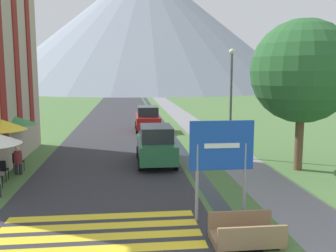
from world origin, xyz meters
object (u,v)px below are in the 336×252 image
at_px(cafe_chair_far_left, 18,160).
at_px(cafe_umbrella_rear_green, 14,120).
at_px(parked_car_near, 156,145).
at_px(person_seated_near, 18,159).
at_px(streetlamp, 231,94).
at_px(footbridge, 246,234).
at_px(tree_by_path, 302,71).
at_px(cafe_chair_middle, 2,169).
at_px(cafe_umbrella_middle_yellow, 2,125).
at_px(road_sign, 222,155).
at_px(parked_car_far, 148,119).

relative_size(cafe_chair_far_left, cafe_umbrella_rear_green, 0.38).
relative_size(parked_car_near, person_seated_near, 3.22).
distance_m(cafe_chair_far_left, streetlamp, 10.34).
bearing_deg(footbridge, tree_by_path, 56.05).
relative_size(cafe_chair_middle, cafe_chair_far_left, 1.00).
relative_size(cafe_umbrella_middle_yellow, streetlamp, 0.45).
height_order(cafe_chair_far_left, cafe_umbrella_rear_green, cafe_umbrella_rear_green).
relative_size(road_sign, cafe_umbrella_middle_yellow, 1.21).
height_order(road_sign, parked_car_far, road_sign).
relative_size(cafe_chair_middle, cafe_umbrella_rear_green, 0.38).
xyz_separation_m(road_sign, cafe_umbrella_rear_green, (-7.83, 7.52, 0.13)).
bearing_deg(parked_car_near, cafe_chair_far_left, -172.12).
height_order(footbridge, person_seated_near, person_seated_near).
bearing_deg(footbridge, road_sign, 99.10).
bearing_deg(cafe_chair_middle, road_sign, -20.74).
height_order(cafe_chair_far_left, tree_by_path, tree_by_path).
distance_m(parked_car_far, streetlamp, 9.97).
bearing_deg(cafe_chair_far_left, parked_car_near, -7.57).
xyz_separation_m(parked_car_far, tree_by_path, (5.99, -11.75, 3.39)).
relative_size(footbridge, person_seated_near, 1.41).
bearing_deg(cafe_chair_middle, footbridge, -27.63).
bearing_deg(person_seated_near, footbridge, -44.08).
distance_m(cafe_chair_middle, cafe_umbrella_rear_green, 3.23).
bearing_deg(road_sign, parked_car_far, 94.06).
bearing_deg(cafe_chair_far_left, road_sign, -54.94).
bearing_deg(parked_car_near, tree_by_path, -15.64).
xyz_separation_m(footbridge, cafe_umbrella_rear_green, (-8.08, 9.10, 1.83)).
height_order(person_seated_near, streetlamp, streetlamp).
bearing_deg(person_seated_near, parked_car_far, 61.75).
bearing_deg(cafe_umbrella_rear_green, tree_by_path, -10.59).
bearing_deg(footbridge, streetlamp, 76.85).
relative_size(road_sign, cafe_chair_far_left, 3.42).
relative_size(road_sign, footbridge, 1.71).
relative_size(footbridge, cafe_umbrella_rear_green, 0.75).
height_order(cafe_umbrella_middle_yellow, person_seated_near, cafe_umbrella_middle_yellow).
relative_size(cafe_chair_far_left, person_seated_near, 0.70).
bearing_deg(cafe_chair_far_left, cafe_chair_middle, -115.76).
xyz_separation_m(road_sign, streetlamp, (2.47, 7.93, 1.26)).
relative_size(cafe_umbrella_rear_green, streetlamp, 0.42).
xyz_separation_m(footbridge, cafe_chair_far_left, (-7.60, 7.63, 0.29)).
bearing_deg(road_sign, cafe_umbrella_middle_yellow, 146.12).
height_order(cafe_umbrella_middle_yellow, streetlamp, streetlamp).
height_order(footbridge, parked_car_far, parked_car_far).
height_order(cafe_chair_middle, cafe_chair_far_left, same).
xyz_separation_m(cafe_chair_far_left, cafe_umbrella_rear_green, (-0.48, 1.47, 1.55)).
height_order(cafe_chair_middle, streetlamp, streetlamp).
bearing_deg(streetlamp, tree_by_path, -50.01).
distance_m(road_sign, cafe_chair_far_left, 9.62).
height_order(cafe_chair_middle, cafe_umbrella_middle_yellow, cafe_umbrella_middle_yellow).
xyz_separation_m(parked_car_near, cafe_umbrella_rear_green, (-6.48, 0.64, 1.15)).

